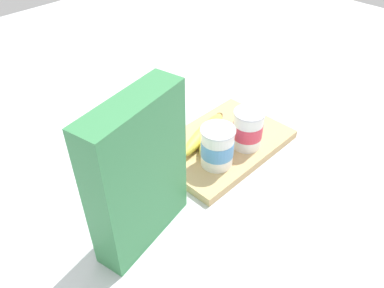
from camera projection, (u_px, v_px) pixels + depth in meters
The scene contains 6 objects.
ground_plane at pixel (222, 148), 0.92m from camera, with size 2.40×2.40×0.00m, color silver.
cutting_board at pixel (222, 144), 0.92m from camera, with size 0.32×0.21×0.02m, color tan.
cereal_box at pixel (138, 175), 0.64m from camera, with size 0.20×0.06×0.29m, color #38844C.
yogurt_cup_front at pixel (248, 129), 0.87m from camera, with size 0.07×0.07×0.09m.
yogurt_cup_back at pixel (217, 147), 0.82m from camera, with size 0.07×0.07×0.09m.
banana_bunch at pixel (207, 134), 0.91m from camera, with size 0.19×0.11×0.03m.
Camera 1 is at (0.56, 0.45, 0.59)m, focal length 36.07 mm.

